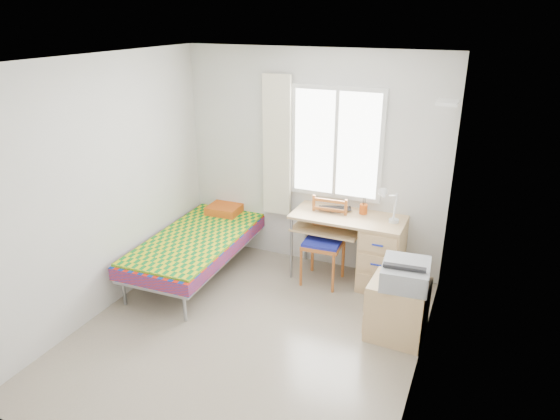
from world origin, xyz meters
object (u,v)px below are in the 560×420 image
object	(u,v)px
bed	(202,239)
printer	(406,273)
chair	(325,236)
cabinet	(397,309)
desk	(376,250)

from	to	relation	value
bed	printer	distance (m)	2.49
bed	chair	distance (m)	1.47
chair	printer	distance (m)	1.30
cabinet	printer	world-z (taller)	printer
desk	printer	xyz separation A→B (m)	(0.47, -0.90, 0.26)
printer	chair	bearing A→B (deg)	138.59
desk	chair	distance (m)	0.59
chair	cabinet	xyz separation A→B (m)	(1.00, -0.77, -0.26)
bed	cabinet	bearing A→B (deg)	-10.81
chair	desk	bearing A→B (deg)	9.70
chair	printer	size ratio (longest dim) A/B	1.87
bed	printer	world-z (taller)	bed
chair	bed	bearing A→B (deg)	-167.82
bed	cabinet	xyz separation A→B (m)	(2.41, -0.37, -0.14)
chair	printer	world-z (taller)	chair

